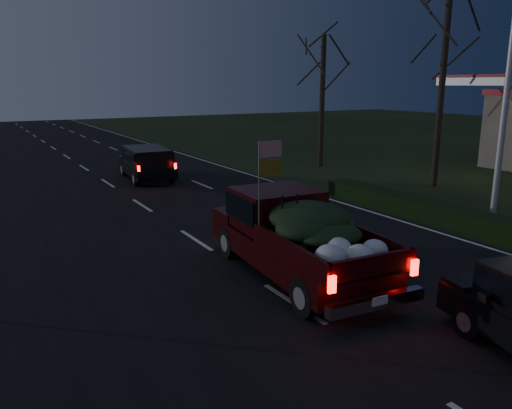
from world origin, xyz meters
TOP-DOWN VIEW (x-y plane):
  - ground at (0.00, 0.00)m, footprint 120.00×120.00m
  - road_asphalt at (0.00, 0.00)m, footprint 14.00×120.00m
  - hedge_row at (7.80, 3.00)m, footprint 1.00×10.00m
  - light_pole at (9.50, 2.00)m, footprint 0.50×0.90m
  - bare_tree_mid at (12.50, 7.00)m, footprint 3.60×3.60m
  - bare_tree_far at (11.50, 14.00)m, footprint 3.60×3.60m
  - pickup_truck at (0.97, 1.34)m, footprint 2.55×5.69m
  - lead_suv at (1.88, 14.98)m, footprint 2.21×4.51m

SIDE VIEW (x-z plane):
  - ground at x=0.00m, z-range 0.00..0.00m
  - road_asphalt at x=0.00m, z-range 0.00..0.02m
  - hedge_row at x=7.80m, z-range 0.00..0.60m
  - lead_suv at x=1.88m, z-range 0.32..1.57m
  - pickup_truck at x=0.97m, z-range -0.36..2.54m
  - bare_tree_far at x=11.50m, z-range 1.73..8.73m
  - light_pole at x=9.50m, z-range 0.90..10.06m
  - bare_tree_mid at x=12.50m, z-range 2.10..10.60m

